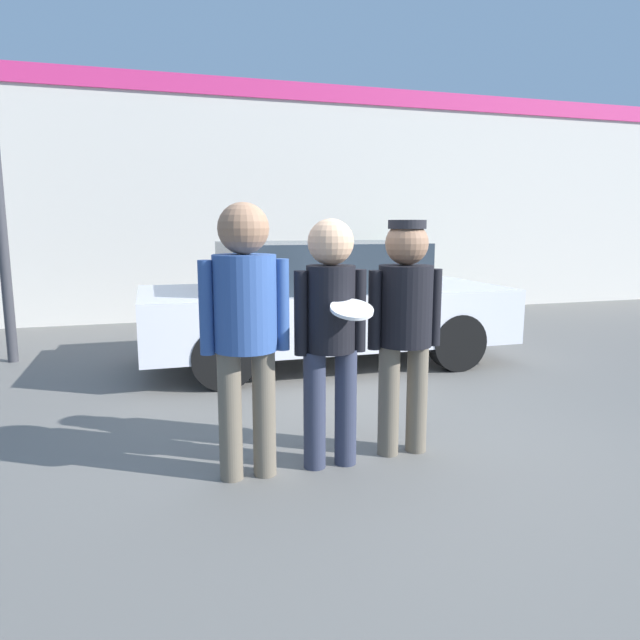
{
  "coord_description": "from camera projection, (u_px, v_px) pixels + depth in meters",
  "views": [
    {
      "loc": [
        -1.5,
        -3.82,
        1.63
      ],
      "look_at": [
        -0.38,
        -0.07,
        0.97
      ],
      "focal_mm": 32.0,
      "sensor_mm": 36.0,
      "label": 1
    }
  ],
  "objects": [
    {
      "name": "ground_plane",
      "position": [
        365.0,
        443.0,
        4.31
      ],
      "size": [
        56.0,
        56.0,
        0.0
      ],
      "primitive_type": "plane",
      "color": "#66635E"
    },
    {
      "name": "storefront_building",
      "position": [
        237.0,
        200.0,
        9.85
      ],
      "size": [
        24.0,
        0.22,
        4.04
      ],
      "color": "silver",
      "rests_on": "ground"
    },
    {
      "name": "person_left",
      "position": [
        245.0,
        315.0,
        3.56
      ],
      "size": [
        0.57,
        0.4,
        1.76
      ],
      "color": "#665B4C",
      "rests_on": "ground"
    },
    {
      "name": "person_middle_with_frisbee",
      "position": [
        331.0,
        324.0,
        3.75
      ],
      "size": [
        0.49,
        0.54,
        1.67
      ],
      "color": "#2D3347",
      "rests_on": "ground"
    },
    {
      "name": "person_right",
      "position": [
        405.0,
        316.0,
        3.97
      ],
      "size": [
        0.55,
        0.38,
        1.66
      ],
      "color": "#665B4C",
      "rests_on": "ground"
    },
    {
      "name": "parked_car_near",
      "position": [
        323.0,
        302.0,
        6.73
      ],
      "size": [
        4.22,
        1.82,
        1.43
      ],
      "color": "silver",
      "rests_on": "ground"
    },
    {
      "name": "street_lamp",
      "position": [
        11.0,
        29.0,
        6.32
      ],
      "size": [
        1.54,
        0.35,
        6.13
      ],
      "color": "#38383D",
      "rests_on": "ground"
    },
    {
      "name": "shrub",
      "position": [
        387.0,
        288.0,
        10.16
      ],
      "size": [
        1.02,
        1.02,
        1.02
      ],
      "color": "#285B2D",
      "rests_on": "ground"
    }
  ]
}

